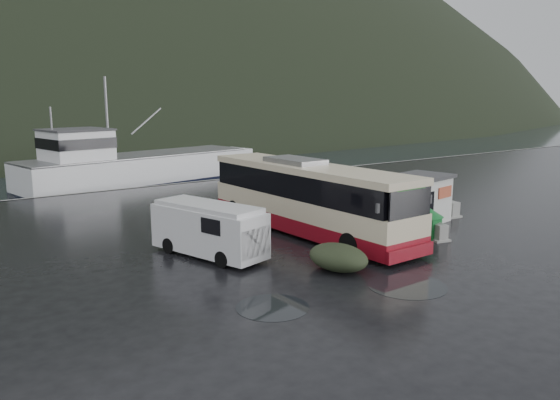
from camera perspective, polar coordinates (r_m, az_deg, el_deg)
ground at (r=25.46m, az=1.50°, el=-4.79°), size 160.00×160.00×0.00m
quay_edge at (r=42.80m, az=-14.78°, el=1.25°), size 160.00×0.60×1.50m
coach_bus at (r=27.81m, az=2.92°, el=-3.45°), size 3.64×13.32×3.75m
white_van at (r=24.08m, az=-7.41°, el=-5.79°), size 3.38×5.91×2.33m
waste_bin_left at (r=27.75m, az=15.03°, el=-3.84°), size 1.36×1.36×1.56m
waste_bin_right at (r=30.20m, az=10.45°, el=-2.47°), size 1.29×1.29×1.46m
dome_tent at (r=22.11m, az=6.08°, el=-7.28°), size 2.12×2.82×1.05m
ticket_kiosk at (r=31.13m, az=14.28°, el=-2.23°), size 3.74×3.07×2.63m
jersey_barrier_a at (r=27.07m, az=8.17°, el=-3.94°), size 1.14×1.81×0.84m
jersey_barrier_b at (r=33.20m, az=16.90°, el=-1.56°), size 1.15×1.90×0.90m
jersey_barrier_c at (r=27.71m, az=15.76°, el=-3.90°), size 1.19×1.78×0.82m
fishing_trawler at (r=49.74m, az=-14.46°, el=2.56°), size 24.92×9.78×9.74m
puddles at (r=23.14m, az=5.39°, el=-6.42°), size 11.35×13.98×0.01m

